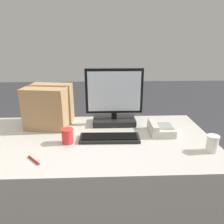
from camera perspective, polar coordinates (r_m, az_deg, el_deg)
ground_plane at (r=1.99m, az=-6.51°, el=-26.61°), size 12.00×12.00×0.00m
office_desk at (r=1.74m, az=-6.98°, el=-17.99°), size 1.80×0.90×0.74m
monitor at (r=1.74m, az=0.57°, el=2.44°), size 0.45×0.20×0.45m
keyboard at (r=1.52m, az=-0.65°, el=-6.75°), size 0.41×0.15×0.03m
desk_phone at (r=1.65m, az=12.48°, el=-4.31°), size 0.17×0.22×0.08m
paper_cup_left at (r=1.48m, az=-11.54°, el=-6.15°), size 0.08×0.08×0.10m
paper_cup_right at (r=1.49m, az=24.74°, el=-7.48°), size 0.08×0.08×0.11m
cardboard_box at (r=1.78m, az=-16.17°, el=1.49°), size 0.36×0.34×0.32m
pen_marker at (r=1.35m, az=-19.74°, el=-11.74°), size 0.09×0.10×0.01m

